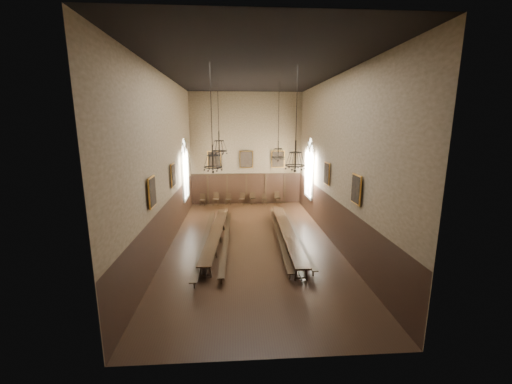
{
  "coord_description": "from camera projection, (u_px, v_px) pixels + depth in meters",
  "views": [
    {
      "loc": [
        -0.86,
        -16.59,
        6.45
      ],
      "look_at": [
        0.31,
        1.5,
        2.56
      ],
      "focal_mm": 22.0,
      "sensor_mm": 36.0,
      "label": 1
    }
  ],
  "objects": [
    {
      "name": "chandelier_back_right",
      "position": [
        278.0,
        152.0,
        19.4
      ],
      "size": [
        0.82,
        0.82,
        4.66
      ],
      "color": "black",
      "rests_on": "ceiling"
    },
    {
      "name": "portrait_right_1",
      "position": [
        356.0,
        189.0,
        13.68
      ],
      "size": [
        0.12,
        1.0,
        1.3
      ],
      "color": "#BC802D",
      "rests_on": "wall_right"
    },
    {
      "name": "bench_right_outer",
      "position": [
        296.0,
        237.0,
        17.69
      ],
      "size": [
        0.37,
        9.08,
        0.41
      ],
      "rotation": [
        0.0,
        0.0,
        -0.01
      ],
      "color": "black",
      "rests_on": "floor"
    },
    {
      "name": "table_left",
      "position": [
        216.0,
        236.0,
        17.48
      ],
      "size": [
        1.15,
        9.15,
        0.71
      ],
      "rotation": [
        0.0,
        0.0,
        -0.06
      ],
      "color": "black",
      "rests_on": "floor"
    },
    {
      "name": "portrait_back_2",
      "position": [
        278.0,
        159.0,
        25.64
      ],
      "size": [
        1.1,
        0.12,
        1.4
      ],
      "color": "#BC802D",
      "rests_on": "wall_back"
    },
    {
      "name": "chair_2",
      "position": [
        228.0,
        201.0,
        25.83
      ],
      "size": [
        0.45,
        0.45,
        0.92
      ],
      "rotation": [
        0.0,
        0.0,
        -0.12
      ],
      "color": "black",
      "rests_on": "floor"
    },
    {
      "name": "portrait_right_0",
      "position": [
        327.0,
        174.0,
        18.07
      ],
      "size": [
        0.12,
        1.0,
        1.3
      ],
      "color": "#BC802D",
      "rests_on": "wall_right"
    },
    {
      "name": "wainscot_panelling",
      "position": [
        252.0,
        221.0,
        17.33
      ],
      "size": [
        9.0,
        18.0,
        2.5
      ],
      "primitive_type": null,
      "color": "black",
      "rests_on": "floor"
    },
    {
      "name": "window_left",
      "position": [
        185.0,
        169.0,
        21.97
      ],
      "size": [
        0.2,
        2.2,
        4.6
      ],
      "primitive_type": null,
      "color": "white",
      "rests_on": "wall_left"
    },
    {
      "name": "bench_left_outer",
      "position": [
        206.0,
        240.0,
        17.13
      ],
      "size": [
        0.37,
        10.11,
        0.46
      ],
      "rotation": [
        0.0,
        0.0,
        -0.01
      ],
      "color": "black",
      "rests_on": "floor"
    },
    {
      "name": "chandelier_front_left",
      "position": [
        213.0,
        160.0,
        13.74
      ],
      "size": [
        0.8,
        0.8,
        4.51
      ],
      "color": "black",
      "rests_on": "ceiling"
    },
    {
      "name": "chair_6",
      "position": [
        278.0,
        200.0,
        26.07
      ],
      "size": [
        0.56,
        0.56,
        1.0
      ],
      "rotation": [
        0.0,
        0.0,
        0.31
      ],
      "color": "black",
      "rests_on": "floor"
    },
    {
      "name": "chandelier_front_right",
      "position": [
        295.0,
        159.0,
        14.21
      ],
      "size": [
        0.92,
        0.92,
        4.52
      ],
      "color": "black",
      "rests_on": "ceiling"
    },
    {
      "name": "wall_back",
      "position": [
        246.0,
        149.0,
        25.44
      ],
      "size": [
        9.0,
        0.02,
        9.0
      ],
      "primitive_type": "cube",
      "color": "#7C654C",
      "rests_on": "ground"
    },
    {
      "name": "portrait_left_1",
      "position": [
        152.0,
        192.0,
        13.12
      ],
      "size": [
        0.12,
        1.0,
        1.3
      ],
      "color": "#BC802D",
      "rests_on": "wall_left"
    },
    {
      "name": "window_right",
      "position": [
        309.0,
        168.0,
        22.53
      ],
      "size": [
        0.2,
        2.2,
        4.6
      ],
      "primitive_type": null,
      "color": "white",
      "rests_on": "wall_right"
    },
    {
      "name": "chandelier_back_left",
      "position": [
        219.0,
        147.0,
        18.54
      ],
      "size": [
        0.94,
        0.94,
        4.24
      ],
      "color": "black",
      "rests_on": "ceiling"
    },
    {
      "name": "table_right",
      "position": [
        287.0,
        236.0,
        17.5
      ],
      "size": [
        0.9,
        9.77,
        0.76
      ],
      "rotation": [
        0.0,
        0.0,
        -0.02
      ],
      "color": "black",
      "rests_on": "floor"
    },
    {
      "name": "bench_left_inner",
      "position": [
        226.0,
        240.0,
        17.24
      ],
      "size": [
        0.46,
        9.55,
        0.43
      ],
      "rotation": [
        0.0,
        0.0,
        -0.02
      ],
      "color": "black",
      "rests_on": "floor"
    },
    {
      "name": "chair_3",
      "position": [
        242.0,
        201.0,
        25.82
      ],
      "size": [
        0.55,
        0.55,
        0.98
      ],
      "rotation": [
        0.0,
        0.0,
        -0.32
      ],
      "color": "black",
      "rests_on": "floor"
    },
    {
      "name": "portrait_back_0",
      "position": [
        214.0,
        160.0,
        25.32
      ],
      "size": [
        1.1,
        0.12,
        1.4
      ],
      "color": "#BC802D",
      "rests_on": "wall_back"
    },
    {
      "name": "wall_right",
      "position": [
        335.0,
        162.0,
        16.93
      ],
      "size": [
        0.02,
        18.0,
        9.0
      ],
      "primitive_type": "cube",
      "color": "#7C654C",
      "rests_on": "ground"
    },
    {
      "name": "bench_right_inner",
      "position": [
        279.0,
        236.0,
        17.82
      ],
      "size": [
        0.66,
        10.01,
        0.45
      ],
      "rotation": [
        0.0,
        0.0,
        -0.04
      ],
      "color": "black",
      "rests_on": "floor"
    },
    {
      "name": "portrait_back_1",
      "position": [
        246.0,
        159.0,
        25.48
      ],
      "size": [
        1.1,
        0.12,
        1.4
      ],
      "color": "#BC802D",
      "rests_on": "wall_back"
    },
    {
      "name": "portrait_left_0",
      "position": [
        173.0,
        175.0,
        17.51
      ],
      "size": [
        0.12,
        1.0,
        1.3
      ],
      "color": "#BC802D",
      "rests_on": "wall_left"
    },
    {
      "name": "wall_front",
      "position": [
        271.0,
        204.0,
        7.86
      ],
      "size": [
        9.0,
        0.02,
        9.0
      ],
      "primitive_type": "cube",
      "color": "#7C654C",
      "rests_on": "ground"
    },
    {
      "name": "ceiling",
      "position": [
        252.0,
        73.0,
        15.7
      ],
      "size": [
        9.0,
        18.0,
        0.02
      ],
      "primitive_type": "cube",
      "color": "black",
      "rests_on": "ground"
    },
    {
      "name": "floor",
      "position": [
        252.0,
        242.0,
        17.6
      ],
      "size": [
        9.0,
        18.0,
        0.02
      ],
      "primitive_type": "cube",
      "color": "black",
      "rests_on": "ground"
    },
    {
      "name": "chair_5",
      "position": [
        264.0,
        201.0,
        25.94
      ],
      "size": [
        0.39,
        0.39,
        0.86
      ],
      "rotation": [
        0.0,
        0.0,
        -0.03
      ],
      "color": "black",
      "rests_on": "floor"
    },
    {
      "name": "chair_1",
      "position": [
        216.0,
        201.0,
        25.66
      ],
      "size": [
        0.53,
        0.53,
        1.04
      ],
      "rotation": [
        0.0,
        0.0,
        -0.17
      ],
      "color": "black",
      "rests_on": "floor"
    },
    {
      "name": "wall_left",
      "position": [
        166.0,
        163.0,
        16.36
      ],
      "size": [
        0.02,
        18.0,
        9.0
      ],
      "primitive_type": "cube",
      "color": "#7C654C",
      "rests_on": "ground"
    },
    {
      "name": "chair_0",
      "position": [
        203.0,
        202.0,
        25.58
      ],
      "size": [
        0.44,
        0.44,
        0.95
      ],
      "rotation": [
        0.0,
        0.0,
        -0.06
      ],
      "color": "black",
      "rests_on": "floor"
    },
    {
      "name": "chair_4",
      "position": [
        253.0,
        201.0,
        25.94
      ],
      "size": [
        0.54,
        0.54,
        1.01
      ],
      "rotation": [
        0.0,
        0.0,
        0.24
      ],
      "color": "black",
      "rests_on": "floor"
    }
  ]
}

